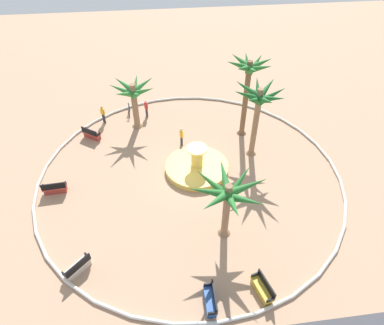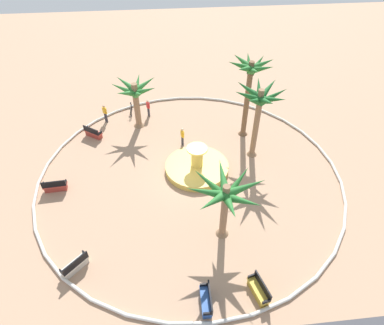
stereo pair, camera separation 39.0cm
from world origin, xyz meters
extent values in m
plane|color=tan|center=(0.00, 0.00, 0.00)|extent=(80.00, 80.00, 0.00)
torus|color=silver|center=(0.00, 0.00, 0.10)|extent=(21.90, 21.90, 0.20)
cylinder|color=gold|center=(-0.56, -0.41, 0.23)|extent=(4.70, 4.70, 0.45)
cylinder|color=#236093|center=(-0.56, -0.41, 0.19)|extent=(4.13, 4.13, 0.34)
cylinder|color=gold|center=(-0.56, -0.41, 1.20)|extent=(0.85, 0.85, 1.50)
cylinder|color=#F1C954|center=(-0.56, -0.41, 2.01)|extent=(1.50, 1.50, 0.12)
cylinder|color=#8E6B4C|center=(-1.44, 5.53, 2.06)|extent=(0.42, 0.42, 4.12)
cone|color=#8E6B4C|center=(-1.44, 5.53, 0.25)|extent=(0.80, 0.80, 0.50)
cone|color=#28702D|center=(-0.36, 5.49, 3.76)|extent=(2.36, 0.65, 1.26)
cone|color=#28702D|center=(-0.62, 6.27, 3.83)|extent=(2.12, 1.99, 1.14)
cone|color=#28702D|center=(-1.46, 6.61, 3.74)|extent=(0.61, 2.35, 1.30)
cone|color=#28702D|center=(-2.19, 6.30, 3.72)|extent=(2.03, 2.06, 1.34)
cone|color=#28702D|center=(-2.53, 5.40, 3.82)|extent=(2.40, 0.84, 1.16)
cone|color=#28702D|center=(-2.19, 4.85, 3.61)|extent=(2.07, 1.95, 1.53)
cone|color=#28702D|center=(-1.43, 4.43, 3.84)|extent=(0.58, 2.35, 1.11)
cone|color=#28702D|center=(-0.66, 4.82, 3.70)|extent=(2.09, 1.99, 1.36)
cylinder|color=brown|center=(-4.97, -4.48, 3.24)|extent=(0.42, 0.42, 6.47)
cone|color=brown|center=(-4.97, -4.48, 0.25)|extent=(0.80, 0.80, 0.50)
cone|color=#28702D|center=(-4.13, -4.55, 6.18)|extent=(1.92, 0.70, 1.11)
cone|color=#28702D|center=(-4.35, -3.89, 6.20)|extent=(1.75, 1.71, 1.08)
cone|color=#28702D|center=(-4.98, -3.66, 6.11)|extent=(0.58, 1.88, 1.24)
cone|color=#28702D|center=(-5.63, -3.98, 6.13)|extent=(1.83, 1.59, 1.21)
cone|color=#28702D|center=(-5.83, -4.60, 6.20)|extent=(1.94, 0.80, 1.07)
cone|color=#28702D|center=(-5.56, -4.98, 6.01)|extent=(1.76, 1.61, 1.41)
cone|color=#28702D|center=(-5.00, -5.27, 6.03)|extent=(0.63, 1.86, 1.36)
cone|color=#28702D|center=(-4.45, -5.18, 6.23)|extent=(1.58, 1.84, 1.02)
cylinder|color=#8E6B4C|center=(-5.08, -1.74, 2.85)|extent=(0.42, 0.42, 5.69)
cone|color=#8E6B4C|center=(-5.08, -1.74, 0.25)|extent=(0.81, 0.81, 0.50)
cone|color=#1E6028|center=(-4.15, -1.71, 5.28)|extent=(2.10, 0.65, 1.34)
cone|color=#1E6028|center=(-4.45, -1.10, 5.23)|extent=(1.83, 1.87, 1.43)
cone|color=#1E6028|center=(-5.21, -0.82, 5.30)|extent=(0.85, 2.14, 1.31)
cone|color=#1E6028|center=(-5.69, -1.03, 5.31)|extent=(1.78, 1.95, 1.28)
cone|color=#1E6028|center=(-5.95, -1.71, 5.17)|extent=(2.05, 0.64, 1.52)
cone|color=#1E6028|center=(-5.76, -2.42, 5.37)|extent=(1.89, 1.87, 1.18)
cone|color=#1E6028|center=(-5.19, -2.62, 5.19)|extent=(0.81, 2.09, 1.49)
cone|color=#1E6028|center=(-4.37, -2.40, 5.37)|extent=(1.92, 1.84, 1.17)
cylinder|color=#8E6B4C|center=(3.83, -6.65, 2.02)|extent=(0.51, 0.51, 4.04)
cone|color=#8E6B4C|center=(3.83, -6.65, 0.25)|extent=(0.96, 0.96, 0.50)
cone|color=#337F38|center=(4.75, -6.76, 3.58)|extent=(2.15, 0.80, 1.41)
cone|color=#337F38|center=(4.46, -5.96, 3.61)|extent=(1.84, 1.93, 1.36)
cone|color=#337F38|center=(3.51, -5.80, 3.54)|extent=(1.26, 2.15, 1.48)
cone|color=#337F38|center=(2.98, -6.24, 3.61)|extent=(2.14, 1.44, 1.36)
cone|color=#337F38|center=(2.99, -7.17, 3.72)|extent=(2.11, 1.60, 1.17)
cone|color=#337F38|center=(3.63, -7.53, 3.53)|extent=(1.00, 2.14, 1.51)
cone|color=#337F38|center=(4.55, -7.34, 3.77)|extent=(1.94, 1.88, 1.08)
cube|color=#B73D33|center=(9.45, 0.65, 0.45)|extent=(1.63, 0.61, 0.12)
cube|color=black|center=(9.44, 0.86, 0.75)|extent=(1.60, 0.19, 0.50)
cube|color=#9C342B|center=(9.45, 0.65, 0.20)|extent=(1.50, 0.56, 0.39)
cube|color=black|center=(10.20, 0.70, 0.59)|extent=(0.11, 0.45, 0.24)
cube|color=black|center=(8.70, 0.59, 0.59)|extent=(0.11, 0.45, 0.24)
cube|color=#B73D33|center=(7.58, -5.45, 0.45)|extent=(1.59, 1.34, 0.12)
cube|color=black|center=(7.70, -5.28, 0.75)|extent=(1.35, 1.00, 0.50)
cube|color=#9C342B|center=(7.58, -5.45, 0.20)|extent=(1.46, 1.23, 0.39)
cube|color=black|center=(8.18, -5.89, 0.59)|extent=(0.33, 0.41, 0.24)
cube|color=black|center=(6.97, -5.01, 0.59)|extent=(0.33, 0.41, 0.24)
cube|color=#335BA8|center=(0.16, 9.83, 0.45)|extent=(0.53, 1.61, 0.12)
cube|color=black|center=(-0.05, 9.83, 0.75)|extent=(0.11, 1.60, 0.50)
cube|color=#2B4E8F|center=(0.16, 9.83, 0.20)|extent=(0.48, 1.48, 0.39)
cube|color=black|center=(0.18, 10.58, 0.59)|extent=(0.45, 0.09, 0.24)
cube|color=black|center=(0.15, 9.08, 0.59)|extent=(0.45, 0.09, 0.24)
cube|color=beige|center=(7.10, 7.07, 0.45)|extent=(1.49, 1.48, 0.12)
cube|color=black|center=(6.95, 7.22, 0.75)|extent=(1.19, 1.19, 0.50)
cube|color=#B6ADA0|center=(7.10, 7.07, 0.20)|extent=(1.37, 1.36, 0.39)
cube|color=black|center=(7.63, 7.60, 0.59)|extent=(0.37, 0.38, 0.24)
cube|color=black|center=(6.57, 6.54, 0.59)|extent=(0.37, 0.38, 0.24)
cube|color=gold|center=(-2.62, 9.56, 0.45)|extent=(0.91, 1.68, 0.12)
cube|color=black|center=(-2.83, 9.50, 0.75)|extent=(0.50, 1.56, 0.50)
cube|color=gold|center=(-2.62, 9.56, 0.20)|extent=(0.83, 1.54, 0.39)
cube|color=black|center=(-2.82, 10.28, 0.59)|extent=(0.46, 0.20, 0.24)
cube|color=black|center=(-2.43, 8.84, 0.59)|extent=(0.46, 0.20, 0.24)
torus|color=black|center=(4.55, -8.19, 0.36)|extent=(0.07, 0.72, 0.72)
torus|color=black|center=(4.57, -9.19, 0.36)|extent=(0.07, 0.72, 0.72)
cylinder|color=black|center=(4.56, -8.69, 0.59)|extent=(0.07, 0.95, 0.05)
cylinder|color=black|center=(4.56, -9.04, 0.74)|extent=(0.04, 0.04, 0.30)
cube|color=black|center=(4.56, -9.04, 0.91)|extent=(0.10, 0.20, 0.06)
cylinder|color=black|center=(4.55, -8.24, 0.73)|extent=(0.44, 0.04, 0.03)
cylinder|color=#33333D|center=(3.00, -8.19, 0.44)|extent=(0.14, 0.14, 0.88)
cylinder|color=#33333D|center=(2.92, -8.03, 0.44)|extent=(0.14, 0.14, 0.88)
cube|color=red|center=(2.96, -8.11, 1.16)|extent=(0.32, 0.39, 0.56)
sphere|color=beige|center=(2.96, -8.11, 1.56)|extent=(0.22, 0.22, 0.22)
cylinder|color=red|center=(3.05, -8.31, 1.16)|extent=(0.09, 0.09, 0.53)
cylinder|color=red|center=(2.87, -7.91, 1.16)|extent=(0.09, 0.09, 0.53)
cylinder|color=#33333D|center=(6.79, -7.63, 0.45)|extent=(0.14, 0.14, 0.91)
cylinder|color=#33333D|center=(6.66, -7.50, 0.45)|extent=(0.14, 0.14, 0.91)
cube|color=yellow|center=(6.73, -7.57, 1.19)|extent=(0.38, 0.38, 0.56)
sphere|color=tan|center=(6.73, -7.57, 1.59)|extent=(0.22, 0.22, 0.22)
cylinder|color=yellow|center=(6.88, -7.72, 1.19)|extent=(0.09, 0.09, 0.53)
cylinder|color=yellow|center=(6.57, -7.41, 1.19)|extent=(0.09, 0.09, 0.53)
cylinder|color=#33333D|center=(0.27, -3.65, 0.41)|extent=(0.14, 0.14, 0.82)
cylinder|color=#33333D|center=(0.23, -3.48, 0.41)|extent=(0.14, 0.14, 0.82)
cube|color=yellow|center=(0.25, -3.57, 1.10)|extent=(0.28, 0.38, 0.56)
sphere|color=beige|center=(0.25, -3.57, 1.50)|extent=(0.22, 0.22, 0.22)
cylinder|color=yellow|center=(0.30, -3.78, 1.10)|extent=(0.09, 0.09, 0.53)
cylinder|color=yellow|center=(0.19, -3.35, 1.10)|extent=(0.09, 0.09, 0.53)
camera|label=1|loc=(2.06, 17.55, 16.61)|focal=30.76mm
camera|label=2|loc=(1.67, 17.60, 16.61)|focal=30.76mm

